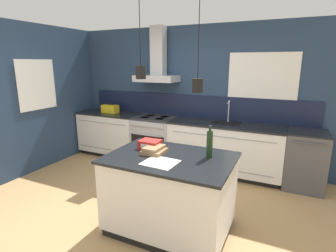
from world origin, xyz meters
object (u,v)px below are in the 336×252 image
Objects in this scene: dishwasher at (305,160)px; yellow_toolbox at (110,109)px; book_stack at (154,150)px; bottle_on_island at (210,144)px; oven_range at (155,140)px; red_supply_box at (150,144)px.

dishwasher is 3.74m from yellow_toolbox.
book_stack is at bearing -42.24° from yellow_toolbox.
bottle_on_island is at bearing -32.80° from yellow_toolbox.
red_supply_box is (0.84, -1.71, 0.51)m from oven_range.
yellow_toolbox is at bearing 180.00° from dishwasher.
bottle_on_island reaches higher than book_stack.
yellow_toolbox is (-2.65, 1.70, -0.07)m from bottle_on_island.
yellow_toolbox reaches higher than oven_range.
yellow_toolbox is (-1.90, 1.72, 0.03)m from red_supply_box.
bottle_on_island is (1.58, -1.70, 0.61)m from oven_range.
red_supply_box is at bearing -42.01° from yellow_toolbox.
oven_range is 2.68× the size of yellow_toolbox.
dishwasher is 3.66× the size of red_supply_box.
oven_range is 2.13m from book_stack.
bottle_on_island is 1.06× the size of yellow_toolbox.
bottle_on_island is at bearing -121.84° from dishwasher.
red_supply_box reaches higher than book_stack.
dishwasher is at bearing 43.61° from red_supply_box.
yellow_toolbox is at bearing 147.20° from bottle_on_island.
book_stack reaches higher than dishwasher.
bottle_on_island is at bearing -47.02° from oven_range.
book_stack is at bearing -167.43° from bottle_on_island.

